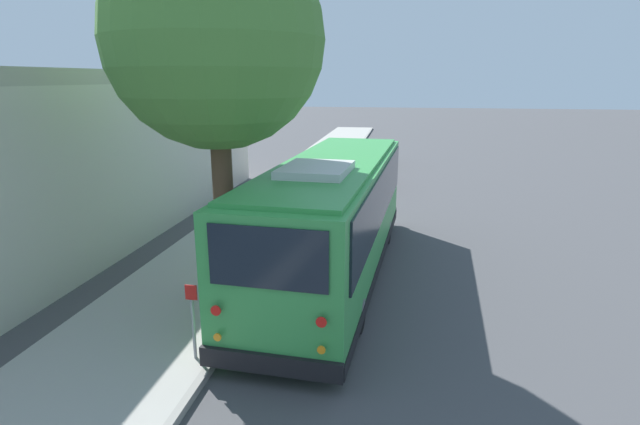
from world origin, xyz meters
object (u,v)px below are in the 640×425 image
Objects in this scene: street_tree at (217,24)px; sign_post_near at (193,321)px; sign_post_far at (229,280)px; parked_sedan_tan at (369,155)px; shuttle_bus at (333,212)px; parked_sedan_maroon at (361,173)px; fire_hydrant at (313,188)px.

sign_post_near is at bearing -171.59° from street_tree.
street_tree reaches higher than sign_post_far.
parked_sedan_tan is at bearing -6.02° from street_tree.
shuttle_bus reaches higher than parked_sedan_maroon.
parked_sedan_tan reaches higher than fire_hydrant.
sign_post_near is 13.04m from fire_hydrant.
fire_hydrant is at bearing 0.74° from sign_post_near.
shuttle_bus reaches higher than sign_post_near.
shuttle_bus reaches higher than sign_post_far.
parked_sedan_tan is at bearing -10.24° from fire_hydrant.
parked_sedan_tan is 22.78m from sign_post_near.
sign_post_near is (-16.62, 1.58, 0.29)m from parked_sedan_maroon.
sign_post_far is (1.93, 0.00, -0.01)m from sign_post_near.
shuttle_bus is 5.29m from street_tree.
parked_sedan_maroon is 5.13× the size of fire_hydrant.
street_tree is 6.26× the size of sign_post_far.
shuttle_bus is 7.51× the size of sign_post_far.
street_tree reaches higher than sign_post_near.
fire_hydrant is at bearing 171.96° from parked_sedan_tan.
street_tree is (-13.41, 2.06, 5.65)m from parked_sedan_maroon.
parked_sedan_maroon is at bearing -5.43° from sign_post_near.
parked_sedan_maroon is at bearing -8.72° from street_tree.
sign_post_far is at bearing 173.59° from parked_sedan_maroon.
street_tree is at bearing 178.21° from fire_hydrant.
street_tree is at bearing 20.28° from sign_post_far.
sign_post_near is at bearing -179.26° from fire_hydrant.
shuttle_bus is 3.47m from sign_post_far.
parked_sedan_tan is 0.53× the size of street_tree.
shuttle_bus is 11.96m from parked_sedan_maroon.
street_tree is at bearing 8.41° from sign_post_near.
parked_sedan_tan is 20.41m from street_tree.
sign_post_near is at bearing 174.30° from parked_sedan_maroon.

